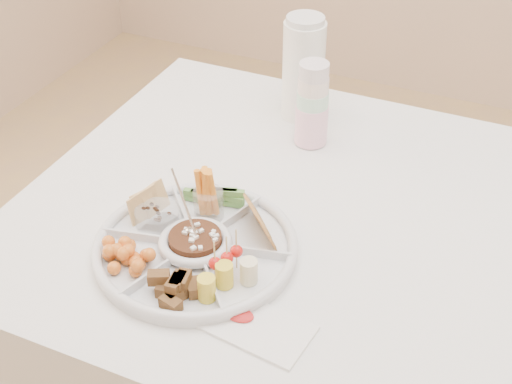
% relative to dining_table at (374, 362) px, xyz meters
% --- Properties ---
extents(dining_table, '(1.52, 1.02, 0.76)m').
position_rel_dining_table_xyz_m(dining_table, '(0.00, 0.00, 0.00)').
color(dining_table, white).
rests_on(dining_table, floor).
extents(party_tray, '(0.45, 0.45, 0.04)m').
position_rel_dining_table_xyz_m(party_tray, '(-0.33, -0.21, 0.40)').
color(party_tray, white).
rests_on(party_tray, dining_table).
extents(bean_dip, '(0.12, 0.12, 0.04)m').
position_rel_dining_table_xyz_m(bean_dip, '(-0.33, -0.21, 0.41)').
color(bean_dip, black).
rests_on(bean_dip, party_tray).
extents(tortillas, '(0.13, 0.13, 0.07)m').
position_rel_dining_table_xyz_m(tortillas, '(-0.23, -0.12, 0.42)').
color(tortillas, '#976625').
rests_on(tortillas, party_tray).
extents(carrot_cucumber, '(0.14, 0.14, 0.11)m').
position_rel_dining_table_xyz_m(carrot_cucumber, '(-0.35, -0.08, 0.44)').
color(carrot_cucumber, orange).
rests_on(carrot_cucumber, party_tray).
extents(pita_raisins, '(0.14, 0.14, 0.07)m').
position_rel_dining_table_xyz_m(pita_raisins, '(-0.45, -0.17, 0.42)').
color(pita_raisins, tan).
rests_on(pita_raisins, party_tray).
extents(cherries, '(0.13, 0.13, 0.04)m').
position_rel_dining_table_xyz_m(cherries, '(-0.42, -0.30, 0.42)').
color(cherries, '#CC5A14').
rests_on(cherries, party_tray).
extents(granola_chunks, '(0.12, 0.12, 0.04)m').
position_rel_dining_table_xyz_m(granola_chunks, '(-0.30, -0.33, 0.42)').
color(granola_chunks, brown).
rests_on(granola_chunks, party_tray).
extents(banana_tomato, '(0.12, 0.12, 0.08)m').
position_rel_dining_table_xyz_m(banana_tomato, '(-0.20, -0.25, 0.44)').
color(banana_tomato, '#F9DC97').
rests_on(banana_tomato, party_tray).
extents(cup_stack, '(0.09, 0.09, 0.21)m').
position_rel_dining_table_xyz_m(cup_stack, '(-0.27, 0.25, 0.48)').
color(cup_stack, beige).
rests_on(cup_stack, dining_table).
extents(thermos, '(0.12, 0.12, 0.26)m').
position_rel_dining_table_xyz_m(thermos, '(-0.33, 0.36, 0.51)').
color(thermos, white).
rests_on(thermos, dining_table).
extents(placemat, '(0.33, 0.15, 0.01)m').
position_rel_dining_table_xyz_m(placemat, '(-0.21, -0.32, 0.38)').
color(placemat, white).
rests_on(placemat, dining_table).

